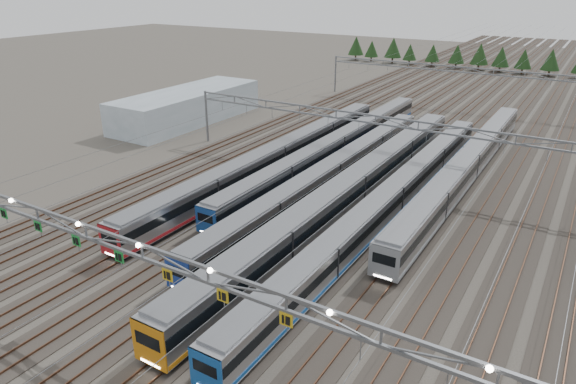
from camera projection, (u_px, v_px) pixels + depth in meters
The scene contains 13 objects.
ground at pixel (153, 341), 36.69m from camera, with size 400.00×400.00×0.00m, color #47423A.
track_bed at pixel (477, 87), 114.88m from camera, with size 54.00×260.00×5.42m.
train_a at pixel (277, 157), 68.14m from camera, with size 2.72×56.06×3.54m.
train_b at pixel (336, 146), 72.91m from camera, with size 2.57×57.65×3.34m.
train_c at pixel (331, 174), 62.39m from camera, with size 2.59×54.21×3.37m.
train_d at pixel (353, 189), 57.54m from camera, with size 2.93×62.72×3.82m.
train_e at pixel (391, 198), 55.60m from camera, with size 2.55×62.58×3.31m.
train_f at pixel (467, 166), 64.86m from camera, with size 2.76×56.69×3.60m.
gantry_near at pixel (141, 255), 33.88m from camera, with size 56.36×0.61×8.08m.
gantry_mid at pixel (375, 127), 65.73m from camera, with size 56.36×0.36×8.00m.
gantry_far at pixel (463, 74), 101.17m from camera, with size 56.36×0.36×8.00m.
west_shed at pixel (188, 106), 92.03m from camera, with size 10.00×30.00×5.47m, color #94A6B1.
treeline at pixel (527, 58), 136.44m from camera, with size 106.40×5.60×7.02m.
Camera 1 is at (23.71, -20.35, 24.02)m, focal length 32.00 mm.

